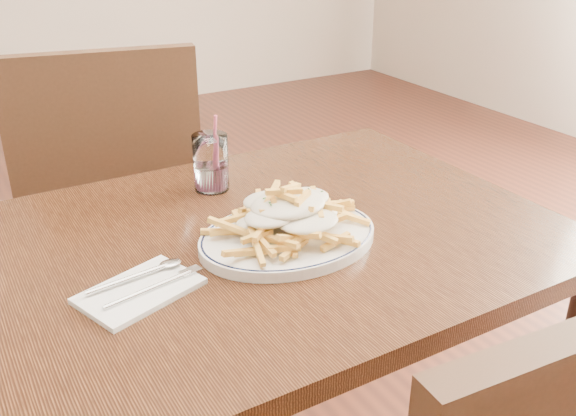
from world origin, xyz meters
TOP-DOWN VIEW (x-y plane):
  - table at (0.00, 0.00)m, footprint 1.20×0.80m
  - chair_far at (-0.06, 0.68)m, footprint 0.55×0.55m
  - fries_plate at (0.07, -0.06)m, footprint 0.36×0.32m
  - loaded_fries at (0.07, -0.06)m, footprint 0.29×0.25m
  - napkin at (-0.21, -0.08)m, footprint 0.21×0.17m
  - cutlery at (-0.22, -0.08)m, footprint 0.20×0.10m
  - water_glass at (0.06, 0.24)m, footprint 0.08×0.08m

SIDE VIEW (x-z plane):
  - chair_far at x=-0.06m, z-range 0.07..1.07m
  - table at x=0.00m, z-range 0.30..1.05m
  - napkin at x=-0.21m, z-range 0.75..0.76m
  - fries_plate at x=0.07m, z-range 0.75..0.77m
  - cutlery at x=-0.22m, z-range 0.76..0.77m
  - water_glass at x=0.06m, z-range 0.72..0.89m
  - loaded_fries at x=0.07m, z-range 0.77..0.85m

